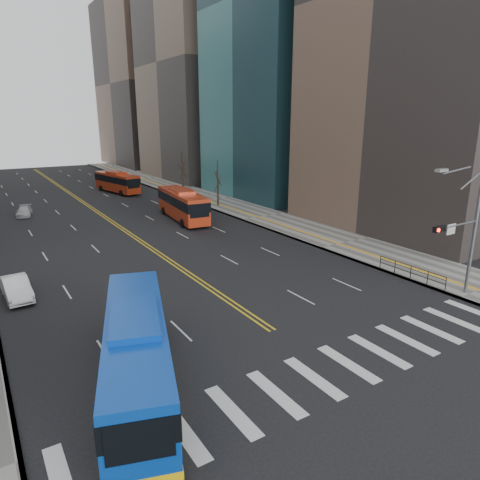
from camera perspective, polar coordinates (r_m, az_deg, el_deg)
The scene contains 15 objects.
ground at distance 23.25m, azimuth 12.07°, elevation -16.64°, with size 220.00×220.00×0.00m, color black.
sidewalk_right at distance 67.79m, azimuth -3.92°, elevation 5.44°, with size 7.00×130.00×0.15m, color #65635E.
crosswalk at distance 23.24m, azimuth 12.08°, elevation -16.62°, with size 26.70×4.00×0.01m.
centerline at distance 71.19m, azimuth -20.42°, elevation 4.92°, with size 0.55×100.00×0.01m.
office_towers at distance 84.20m, azimuth -24.18°, elevation 22.53°, with size 83.00×134.00×58.00m.
signal_mast at distance 32.89m, azimuth 27.58°, elevation 0.87°, with size 5.37×0.37×9.39m.
pedestrian_railing at distance 36.47m, azimuth 21.84°, elevation -3.73°, with size 0.06×6.06×1.02m.
street_trees at distance 49.29m, azimuth -23.92°, elevation 5.81°, with size 35.20×47.20×7.60m.
blue_bus at distance 21.22m, azimuth -13.60°, elevation -13.95°, with size 6.65×13.16×3.75m.
red_bus_near at distance 54.35m, azimuth -7.69°, elevation 4.91°, with size 4.12×12.37×3.82m.
red_bus_far at distance 77.02m, azimuth -16.09°, elevation 7.56°, with size 4.73×11.57×3.58m.
car_white at distance 34.40m, azimuth -27.66°, elevation -5.70°, with size 1.62×4.66×1.54m, color white.
car_dark_mid at distance 58.89m, azimuth -5.37°, elevation 4.45°, with size 1.73×4.30×1.46m, color black.
car_silver at distance 62.88m, azimuth -26.83°, elevation 3.42°, with size 1.70×4.19×1.22m, color #AAA9AF.
car_dark_far at distance 84.54m, azimuth -15.29°, elevation 7.38°, with size 2.08×4.50×1.25m, color black.
Camera 1 is at (-14.16, -13.66, 12.38)m, focal length 32.00 mm.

